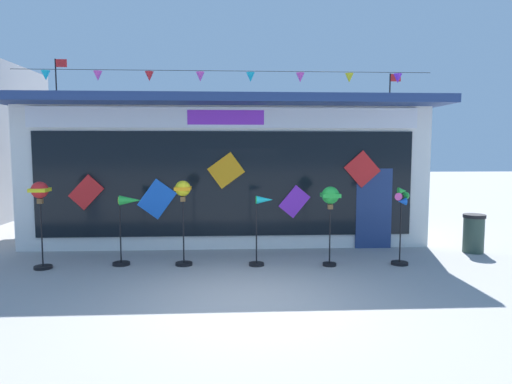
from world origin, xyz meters
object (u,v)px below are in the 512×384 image
Objects in this scene: kite_shop_building at (227,169)px; wind_spinner_right at (330,201)px; wind_spinner_far_right at (401,217)px; wind_spinner_far_left at (40,202)px; wind_spinner_center_right at (261,224)px; trash_bin at (474,233)px; wind_spinner_center_left at (183,201)px; wind_spinner_left at (127,219)px.

wind_spinner_right is at bearing -61.47° from kite_shop_building.
wind_spinner_right reaches higher than wind_spinner_far_right.
wind_spinner_center_right is at bearing 0.16° from wind_spinner_far_left.
kite_shop_building is at bearing 153.24° from trash_bin.
wind_spinner_right is (6.01, -0.09, -0.02)m from wind_spinner_far_left.
wind_spinner_far_left is at bearing -177.46° from wind_spinner_center_left.
wind_spinner_left is (-2.10, -3.75, -0.89)m from kite_shop_building.
wind_spinner_left is at bearing 175.80° from wind_spinner_center_left.
kite_shop_building reaches higher than wind_spinner_center_left.
wind_spinner_right is 1.01× the size of wind_spinner_far_right.
wind_spinner_center_left is 1.73m from wind_spinner_center_right.
wind_spinner_left is at bearing 176.84° from wind_spinner_far_right.
kite_shop_building reaches higher than wind_spinner_right.
wind_spinner_far_right is at bearing -47.46° from kite_shop_building.
wind_spinner_far_right is (3.74, -4.07, -0.86)m from kite_shop_building.
wind_spinner_far_right is at bearing -2.27° from wind_spinner_center_right.
kite_shop_building is 4.14m from wind_spinner_center_right.
trash_bin is (2.20, 1.08, -0.57)m from wind_spinner_far_right.
kite_shop_building is 6.24× the size of wind_spinner_right.
wind_spinner_right is (4.31, -0.31, 0.39)m from wind_spinner_left.
kite_shop_building reaches higher than wind_spinner_left.
wind_spinner_right is (3.11, -0.22, -0.01)m from wind_spinner_center_left.
trash_bin is at bearing -26.76° from kite_shop_building.
kite_shop_building is at bearing 100.68° from wind_spinner_center_right.
kite_shop_building is 7.05× the size of wind_spinner_left.
wind_spinner_center_right is at bearing 177.73° from wind_spinner_far_right.
wind_spinner_left is 0.89× the size of wind_spinner_right.
trash_bin is at bearing 15.92° from wind_spinner_right.
wind_spinner_far_right is at bearing -153.84° from trash_bin.
wind_spinner_far_left is 6.02m from wind_spinner_right.
wind_spinner_far_right is (2.99, -0.12, 0.13)m from wind_spinner_center_right.
kite_shop_building is 5.52m from wind_spinner_far_left.
wind_spinner_center_right is (4.56, 0.01, -0.50)m from wind_spinner_far_left.
wind_spinner_center_left is (2.90, 0.13, -0.01)m from wind_spinner_far_left.
wind_spinner_far_left reaches higher than wind_spinner_right.
wind_spinner_center_left is 1.07× the size of wind_spinner_right.
wind_spinner_far_left is at bearing 179.20° from wind_spinner_far_right.
wind_spinner_far_left reaches higher than trash_bin.
trash_bin is (5.19, 0.96, -0.44)m from wind_spinner_center_right.
trash_bin is (9.74, 0.97, -0.94)m from wind_spinner_far_left.
trash_bin is (5.93, -2.99, -1.42)m from kite_shop_building.
wind_spinner_center_left reaches higher than trash_bin.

